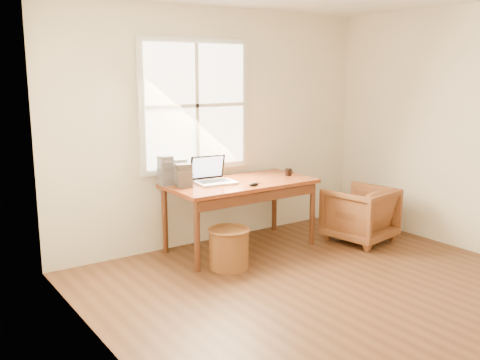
% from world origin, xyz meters
% --- Properties ---
extents(room_shell, '(4.04, 4.54, 2.64)m').
position_xyz_m(room_shell, '(-0.02, 0.16, 1.32)').
color(room_shell, brown).
rests_on(room_shell, ground).
extents(desk, '(1.60, 0.80, 0.04)m').
position_xyz_m(desk, '(0.00, 1.80, 0.73)').
color(desk, brown).
rests_on(desk, room_shell).
extents(armchair, '(0.78, 0.80, 0.63)m').
position_xyz_m(armchair, '(1.28, 1.25, 0.31)').
color(armchair, brown).
rests_on(armchair, room_shell).
extents(wicker_stool, '(0.50, 0.50, 0.39)m').
position_xyz_m(wicker_stool, '(-0.43, 1.37, 0.19)').
color(wicker_stool, brown).
rests_on(wicker_stool, room_shell).
extents(laptop, '(0.46, 0.48, 0.31)m').
position_xyz_m(laptop, '(-0.28, 1.85, 0.91)').
color(laptop, silver).
rests_on(laptop, desk).
extents(mouse, '(0.12, 0.08, 0.04)m').
position_xyz_m(mouse, '(-0.02, 1.53, 0.77)').
color(mouse, black).
rests_on(mouse, desk).
extents(coffee_mug, '(0.09, 0.09, 0.08)m').
position_xyz_m(coffee_mug, '(0.64, 1.77, 0.79)').
color(coffee_mug, black).
rests_on(coffee_mug, desk).
extents(cd_stack_a, '(0.15, 0.14, 0.26)m').
position_xyz_m(cd_stack_a, '(-0.58, 2.09, 0.88)').
color(cd_stack_a, silver).
rests_on(cd_stack_a, desk).
extents(cd_stack_b, '(0.18, 0.16, 0.24)m').
position_xyz_m(cd_stack_b, '(-0.63, 1.90, 0.87)').
color(cd_stack_b, '#26262B').
rests_on(cd_stack_b, desk).
extents(cd_stack_c, '(0.14, 0.12, 0.31)m').
position_xyz_m(cd_stack_c, '(-0.75, 2.07, 0.90)').
color(cd_stack_c, gray).
rests_on(cd_stack_c, desk).
extents(cd_stack_d, '(0.13, 0.11, 0.17)m').
position_xyz_m(cd_stack_d, '(-0.34, 2.16, 0.83)').
color(cd_stack_d, silver).
rests_on(cd_stack_d, desk).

